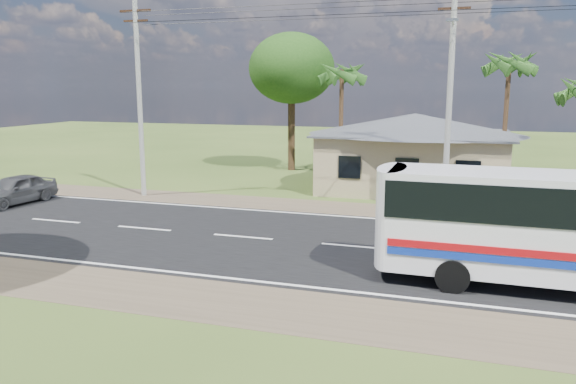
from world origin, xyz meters
The scene contains 9 objects.
ground centered at (0.00, 0.00, 0.00)m, with size 120.00×120.00×0.00m, color #2F4619.
road centered at (0.00, 0.00, 0.01)m, with size 120.00×16.00×0.03m.
house centered at (1.00, 13.00, 2.64)m, with size 12.40×10.00×5.00m.
utility_poles centered at (2.67, 6.49, 5.77)m, with size 32.80×2.22×11.00m.
palm_mid centered at (6.00, 15.50, 7.16)m, with size 2.80×2.80×8.20m.
palm_far centered at (-4.00, 16.00, 6.68)m, with size 2.80×2.80×7.70m.
tree_behind_house centered at (-8.00, 18.00, 7.12)m, with size 6.00×6.00×9.61m.
motorcycle centered at (4.76, 4.85, 0.51)m, with size 0.68×1.94×1.02m, color black.
small_car centered at (-18.02, 2.50, 0.75)m, with size 1.78×4.42×1.50m, color #323235.
Camera 1 is at (3.72, -20.16, 5.97)m, focal length 35.00 mm.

